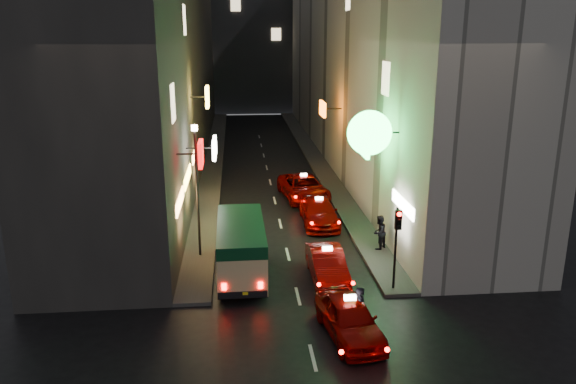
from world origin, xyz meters
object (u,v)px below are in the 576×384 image
object	(u,v)px
taxi_near	(349,315)
traffic_light	(397,232)
pedestrian_crossing	(361,307)
minibus	(241,243)
lamp_post	(197,182)

from	to	relation	value
taxi_near	traffic_light	xyz separation A→B (m)	(2.54, 3.21, 1.87)
pedestrian_crossing	traffic_light	bearing A→B (deg)	-25.68
taxi_near	pedestrian_crossing	world-z (taller)	pedestrian_crossing
minibus	pedestrian_crossing	distance (m)	6.66
pedestrian_crossing	taxi_near	bearing A→B (deg)	130.17
taxi_near	traffic_light	distance (m)	4.50
minibus	traffic_light	xyz separation A→B (m)	(6.26, -2.21, 1.13)
taxi_near	pedestrian_crossing	bearing A→B (deg)	30.61
minibus	pedestrian_crossing	world-z (taller)	minibus
minibus	taxi_near	world-z (taller)	minibus
taxi_near	pedestrian_crossing	size ratio (longest dim) A/B	2.75
minibus	pedestrian_crossing	xyz separation A→B (m)	(4.18, -5.16, -0.57)
taxi_near	lamp_post	xyz separation A→B (m)	(-5.66, 7.74, 2.90)
traffic_light	lamp_post	bearing A→B (deg)	151.09
traffic_light	lamp_post	xyz separation A→B (m)	(-8.20, 4.53, 1.04)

